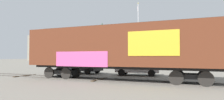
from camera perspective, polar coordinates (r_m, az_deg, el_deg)
name	(u,v)px	position (r m, az deg, el deg)	size (l,w,h in m)	color
ground_plane	(111,80)	(14.90, -0.30, -8.90)	(260.00, 260.00, 0.00)	slate
track	(105,80)	(15.10, -2.01, -8.66)	(60.02, 3.28, 0.08)	#4C4742
freight_car	(118,47)	(14.60, 1.83, 0.74)	(14.69, 3.13, 4.26)	#5B2B19
flagpole	(138,28)	(27.84, 7.68, 6.32)	(0.53, 1.37, 9.40)	silver
hillside	(175,47)	(85.43, 17.95, 0.90)	(129.37, 31.00, 16.16)	gray
parked_car_black	(80,66)	(21.47, -9.44, -4.71)	(4.88, 2.47, 1.51)	black
parked_car_silver	(137,67)	(18.87, 7.29, -5.05)	(4.23, 2.32, 1.55)	#B7BABF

